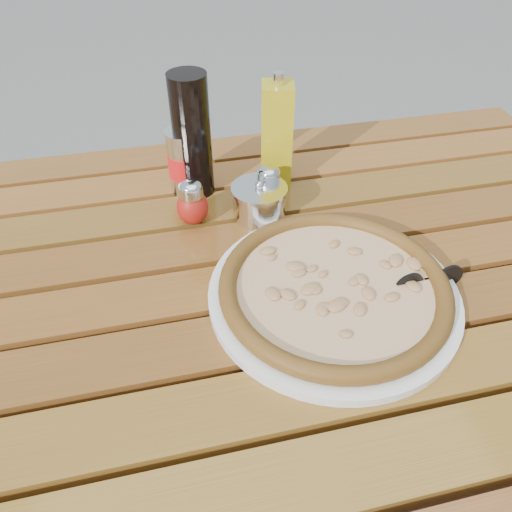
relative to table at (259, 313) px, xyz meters
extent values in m
plane|color=slate|center=(0.00, 0.00, -0.67)|extent=(60.00, 60.00, 0.00)
cube|color=#33180B|center=(0.64, 0.39, -0.32)|extent=(0.06, 0.06, 0.70)
cube|color=#351C0C|center=(0.00, 0.00, 0.03)|extent=(1.36, 0.86, 0.04)
cube|color=#5B3810|center=(0.00, -0.30, 0.06)|extent=(1.40, 0.09, 0.03)
cube|color=#59350F|center=(0.00, -0.20, 0.06)|extent=(1.40, 0.09, 0.03)
cube|color=#4E280D|center=(0.00, -0.10, 0.06)|extent=(1.40, 0.09, 0.03)
cube|color=#542C0E|center=(0.00, 0.00, 0.06)|extent=(1.40, 0.09, 0.03)
cube|color=#4E280D|center=(0.00, 0.10, 0.06)|extent=(1.40, 0.09, 0.03)
cube|color=#502F0E|center=(0.00, 0.20, 0.06)|extent=(1.40, 0.09, 0.03)
cube|color=#5F3110|center=(0.00, 0.30, 0.06)|extent=(1.40, 0.09, 0.03)
cube|color=#532B0E|center=(0.00, 0.41, 0.06)|extent=(1.40, 0.09, 0.03)
cylinder|color=white|center=(0.10, -0.06, 0.08)|extent=(0.43, 0.43, 0.01)
cylinder|color=beige|center=(0.10, -0.06, 0.09)|extent=(0.34, 0.34, 0.01)
torus|color=black|center=(0.10, -0.06, 0.10)|extent=(0.36, 0.36, 0.03)
ellipsoid|color=#B22014|center=(-0.08, 0.17, 0.11)|extent=(0.07, 0.07, 0.06)
cylinder|color=silver|center=(-0.08, 0.17, 0.14)|extent=(0.05, 0.05, 0.02)
ellipsoid|color=silver|center=(-0.08, 0.17, 0.15)|extent=(0.05, 0.05, 0.02)
ellipsoid|color=#393E19|center=(0.06, 0.18, 0.11)|extent=(0.07, 0.07, 0.06)
cylinder|color=silver|center=(0.06, 0.18, 0.14)|extent=(0.05, 0.05, 0.02)
ellipsoid|color=silver|center=(0.06, 0.18, 0.15)|extent=(0.04, 0.04, 0.02)
cylinder|color=black|center=(-0.06, 0.26, 0.19)|extent=(0.07, 0.07, 0.22)
cylinder|color=silver|center=(-0.07, 0.27, 0.14)|extent=(0.07, 0.07, 0.12)
cylinder|color=red|center=(-0.07, 0.27, 0.13)|extent=(0.07, 0.07, 0.04)
cube|color=#B49C13|center=(0.09, 0.26, 0.17)|extent=(0.07, 0.07, 0.19)
cylinder|color=white|center=(0.09, 0.26, 0.28)|extent=(0.02, 0.02, 0.02)
cylinder|color=silver|center=(0.04, 0.16, 0.10)|extent=(0.11, 0.11, 0.05)
cylinder|color=silver|center=(0.04, 0.16, 0.13)|extent=(0.12, 0.12, 0.01)
sphere|color=white|center=(0.04, 0.16, 0.14)|extent=(0.02, 0.02, 0.01)
cylinder|color=black|center=(0.20, -0.08, 0.09)|extent=(0.04, 0.01, 0.04)
cylinder|color=black|center=(0.27, -0.08, 0.09)|extent=(0.04, 0.01, 0.04)
cube|color=black|center=(0.24, -0.08, 0.10)|extent=(0.02, 0.00, 0.00)
cube|color=black|center=(0.23, -0.07, 0.08)|extent=(0.09, 0.01, 0.00)
cube|color=black|center=(0.24, -0.06, 0.08)|extent=(0.09, 0.01, 0.00)
camera|label=1|loc=(-0.13, -0.53, 0.60)|focal=35.00mm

